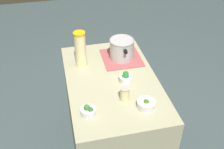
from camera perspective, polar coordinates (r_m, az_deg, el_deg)
name	(u,v)px	position (r m, az deg, el deg)	size (l,w,h in m)	color
counter_slab	(112,119)	(2.45, 0.00, -9.13)	(1.13, 0.71, 0.87)	#AAAA88
dish_cloth	(121,58)	(2.40, 1.97, 3.49)	(0.34, 0.33, 0.01)	#AC5154
cooking_pot	(122,48)	(2.35, 2.02, 5.44)	(0.28, 0.21, 0.18)	#B7B7BC
lemonade_pitcher	(80,49)	(2.25, -6.58, 5.22)	(0.10, 0.10, 0.31)	#F9EBA9
mason_jar	(125,94)	(1.94, 2.71, -4.09)	(0.07, 0.07, 0.11)	beige
broccoli_bowl_front	(146,104)	(1.91, 7.13, -6.11)	(0.13, 0.13, 0.07)	silver
broccoli_bowl_center	(126,78)	(2.13, 2.83, -0.64)	(0.10, 0.10, 0.08)	silver
broccoli_bowl_back	(88,111)	(1.86, -4.92, -7.55)	(0.11, 0.11, 0.08)	silver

